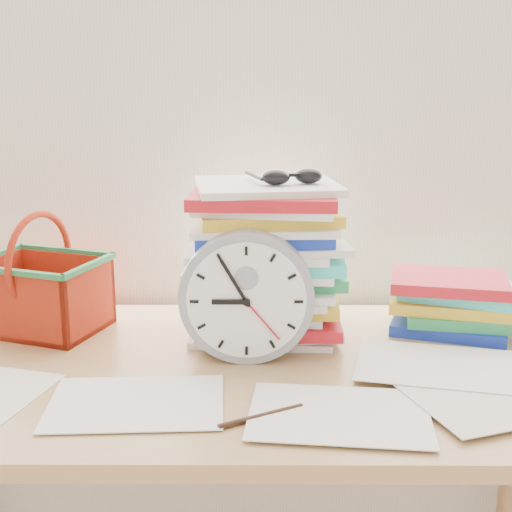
{
  "coord_description": "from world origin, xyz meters",
  "views": [
    {
      "loc": [
        0.05,
        0.37,
        1.28
      ],
      "look_at": [
        0.04,
        1.6,
        0.96
      ],
      "focal_mm": 50.0,
      "sensor_mm": 36.0,
      "label": 1
    }
  ],
  "objects_px": {
    "paper_stack": "(263,260)",
    "desk": "(235,401)",
    "clock": "(247,297)",
    "book_stack": "(456,303)",
    "basket": "(41,273)"
  },
  "relations": [
    {
      "from": "paper_stack",
      "to": "clock",
      "type": "distance_m",
      "value": 0.14
    },
    {
      "from": "desk",
      "to": "paper_stack",
      "type": "bearing_deg",
      "value": 71.94
    },
    {
      "from": "desk",
      "to": "book_stack",
      "type": "xyz_separation_m",
      "value": [
        0.46,
        0.19,
        0.13
      ]
    },
    {
      "from": "book_stack",
      "to": "basket",
      "type": "xyz_separation_m",
      "value": [
        -0.87,
        0.0,
        0.06
      ]
    },
    {
      "from": "clock",
      "to": "basket",
      "type": "relative_size",
      "value": 1.01
    },
    {
      "from": "clock",
      "to": "basket",
      "type": "bearing_deg",
      "value": 159.03
    },
    {
      "from": "desk",
      "to": "clock",
      "type": "height_order",
      "value": "clock"
    },
    {
      "from": "paper_stack",
      "to": "basket",
      "type": "height_order",
      "value": "paper_stack"
    },
    {
      "from": "paper_stack",
      "to": "book_stack",
      "type": "height_order",
      "value": "paper_stack"
    },
    {
      "from": "desk",
      "to": "basket",
      "type": "relative_size",
      "value": 5.65
    },
    {
      "from": "desk",
      "to": "clock",
      "type": "bearing_deg",
      "value": 47.28
    },
    {
      "from": "book_stack",
      "to": "clock",
      "type": "bearing_deg",
      "value": -159.42
    },
    {
      "from": "paper_stack",
      "to": "desk",
      "type": "bearing_deg",
      "value": -108.06
    },
    {
      "from": "clock",
      "to": "desk",
      "type": "bearing_deg",
      "value": -132.72
    },
    {
      "from": "desk",
      "to": "book_stack",
      "type": "relative_size",
      "value": 5.04
    }
  ]
}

